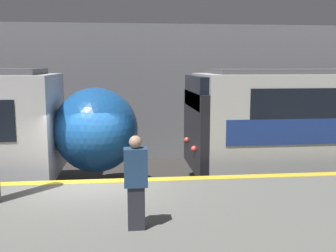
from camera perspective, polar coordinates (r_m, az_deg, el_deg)
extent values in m
plane|color=#33302D|center=(9.85, -10.69, -13.64)|extent=(120.00, 120.00, 0.00)
cube|color=slate|center=(7.32, -12.40, -17.33)|extent=(40.00, 5.08, 1.07)
cube|color=gold|center=(9.35, -10.95, -7.89)|extent=(40.00, 0.30, 0.01)
cube|color=gray|center=(15.56, -9.16, 4.75)|extent=(50.00, 0.15, 5.31)
ellipsoid|color=#195199|center=(11.60, -10.39, -0.51)|extent=(2.42, 2.73, 2.44)
sphere|color=#F2EFCC|center=(11.65, -5.66, -2.56)|extent=(0.20, 0.20, 0.20)
cube|color=black|center=(11.77, 3.99, -0.69)|extent=(0.25, 2.91, 2.33)
cube|color=black|center=(11.63, 4.05, 4.97)|extent=(0.25, 2.61, 0.93)
sphere|color=#EA4C42|center=(11.17, 3.79, -3.33)|extent=(0.18, 0.18, 0.18)
sphere|color=#EA4C42|center=(12.46, 2.73, -2.04)|extent=(0.18, 0.18, 0.18)
cube|color=#2D2D38|center=(6.59, -4.63, -11.70)|extent=(0.28, 0.20, 0.72)
cube|color=navy|center=(6.38, -4.71, -6.00)|extent=(0.38, 0.24, 0.63)
sphere|color=tan|center=(6.29, -4.76, -2.32)|extent=(0.20, 0.20, 0.20)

